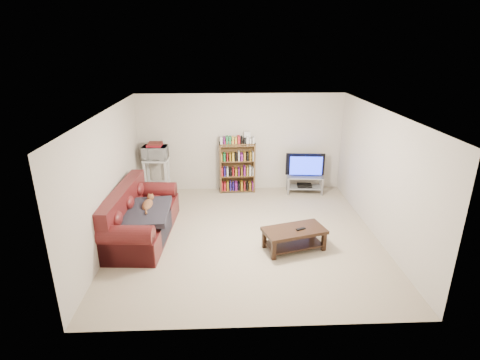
{
  "coord_description": "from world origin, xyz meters",
  "views": [
    {
      "loc": [
        -0.39,
        -6.44,
        3.53
      ],
      "look_at": [
        -0.1,
        0.4,
        1.0
      ],
      "focal_mm": 28.0,
      "sensor_mm": 36.0,
      "label": 1
    }
  ],
  "objects_px": {
    "coffee_table": "(294,235)",
    "tv_stand": "(305,181)",
    "bookshelf": "(237,167)",
    "sofa": "(138,219)"
  },
  "relations": [
    {
      "from": "coffee_table",
      "to": "tv_stand",
      "type": "height_order",
      "value": "tv_stand"
    },
    {
      "from": "coffee_table",
      "to": "bookshelf",
      "type": "bearing_deg",
      "value": 92.04
    },
    {
      "from": "sofa",
      "to": "tv_stand",
      "type": "bearing_deg",
      "value": 32.94
    },
    {
      "from": "sofa",
      "to": "bookshelf",
      "type": "relative_size",
      "value": 1.85
    },
    {
      "from": "coffee_table",
      "to": "tv_stand",
      "type": "bearing_deg",
      "value": 58.61
    },
    {
      "from": "bookshelf",
      "to": "coffee_table",
      "type": "bearing_deg",
      "value": -73.71
    },
    {
      "from": "tv_stand",
      "to": "bookshelf",
      "type": "xyz_separation_m",
      "value": [
        -1.66,
        0.16,
        0.35
      ]
    },
    {
      "from": "tv_stand",
      "to": "coffee_table",
      "type": "bearing_deg",
      "value": -100.76
    },
    {
      "from": "coffee_table",
      "to": "bookshelf",
      "type": "distance_m",
      "value": 3.0
    },
    {
      "from": "coffee_table",
      "to": "tv_stand",
      "type": "xyz_separation_m",
      "value": [
        0.74,
        2.67,
        0.02
      ]
    }
  ]
}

